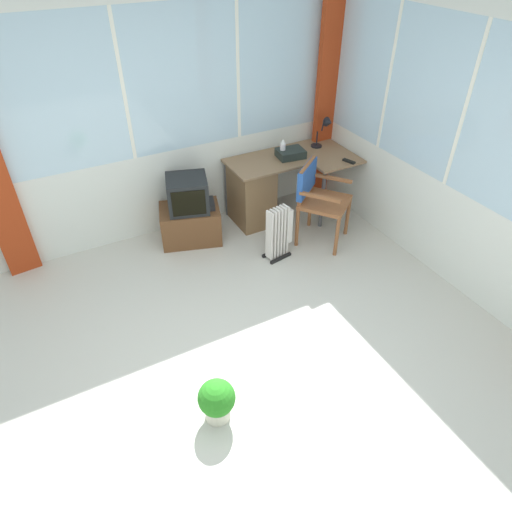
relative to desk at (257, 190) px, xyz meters
The scene contains 13 objects.
ground 2.43m from the desk, 121.48° to the right, with size 5.77×5.71×0.06m, color beige.
north_window_panel 1.55m from the desk, 164.37° to the left, with size 4.77×0.07×2.50m.
east_window_panel 2.50m from the desk, 60.19° to the right, with size 0.07×4.71×2.50m.
curtain_corner 1.33m from the desk, 11.92° to the left, with size 0.30×0.07×2.40m, color #A93716.
desk is the anchor object (origin of this frame).
desk_lamp 1.07m from the desk, ahead, with size 0.22×0.19×0.36m.
tv_remote 1.08m from the desk, 25.74° to the right, with size 0.04×0.15×0.02m, color black.
spray_bottle 0.55m from the desk, ahead, with size 0.06×0.06×0.22m.
paper_tray 0.56m from the desk, ahead, with size 0.30×0.23×0.09m, color #222A26.
wooden_armchair 0.75m from the desk, 59.46° to the right, with size 0.67×0.67×0.88m.
tv_on_stand 0.84m from the desk, behind, with size 0.74×0.61×0.76m.
space_heater 0.77m from the desk, 100.33° to the right, with size 0.32×0.21×0.59m.
potted_plant 2.70m from the desk, 124.17° to the right, with size 0.27×0.27×0.36m.
Camera 1 is at (-0.92, -2.02, 2.96)m, focal length 31.81 mm.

